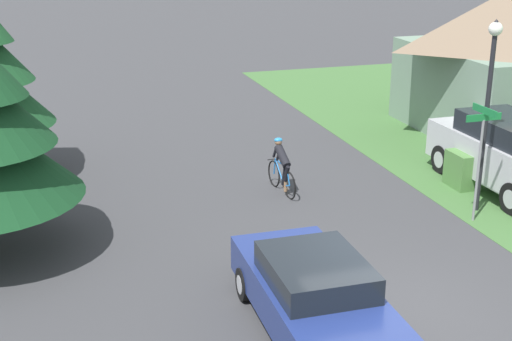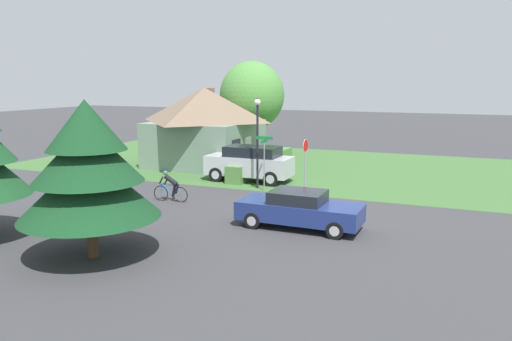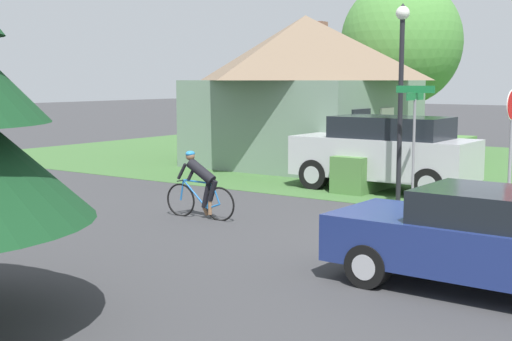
{
  "view_description": "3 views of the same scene",
  "coord_description": "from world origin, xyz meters",
  "px_view_note": "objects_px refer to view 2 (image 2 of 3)",
  "views": [
    {
      "loc": [
        -5.53,
        -9.94,
        6.61
      ],
      "look_at": [
        -1.01,
        4.54,
        1.36
      ],
      "focal_mm": 50.0,
      "sensor_mm": 36.0,
      "label": 1
    },
    {
      "loc": [
        -18.8,
        -5.61,
        5.48
      ],
      "look_at": [
        0.35,
        2.28,
        1.72
      ],
      "focal_mm": 35.0,
      "sensor_mm": 36.0,
      "label": 2
    },
    {
      "loc": [
        -11.0,
        -2.98,
        2.89
      ],
      "look_at": [
        -1.78,
        3.57,
        1.44
      ],
      "focal_mm": 50.0,
      "sensor_mm": 36.0,
      "label": 3
    }
  ],
  "objects_px": {
    "parked_suv_right": "(250,163)",
    "conifer_tall_near": "(88,168)",
    "cyclist": "(171,187)",
    "deciduous_tree_right": "(252,96)",
    "cottage_house": "(205,125)",
    "street_lamp": "(257,129)",
    "street_name_sign": "(264,153)",
    "sedan_left_lane": "(299,209)",
    "stop_sign": "(305,156)"
  },
  "relations": [
    {
      "from": "street_lamp",
      "to": "conifer_tall_near",
      "type": "bearing_deg",
      "value": 175.17
    },
    {
      "from": "street_name_sign",
      "to": "deciduous_tree_right",
      "type": "bearing_deg",
      "value": 25.45
    },
    {
      "from": "cottage_house",
      "to": "street_lamp",
      "type": "height_order",
      "value": "cottage_house"
    },
    {
      "from": "street_name_sign",
      "to": "cyclist",
      "type": "bearing_deg",
      "value": 139.47
    },
    {
      "from": "cottage_house",
      "to": "cyclist",
      "type": "relative_size",
      "value": 3.96
    },
    {
      "from": "sedan_left_lane",
      "to": "street_lamp",
      "type": "bearing_deg",
      "value": -54.05
    },
    {
      "from": "parked_suv_right",
      "to": "stop_sign",
      "type": "height_order",
      "value": "stop_sign"
    },
    {
      "from": "cottage_house",
      "to": "sedan_left_lane",
      "type": "relative_size",
      "value": 1.45
    },
    {
      "from": "sedan_left_lane",
      "to": "street_lamp",
      "type": "height_order",
      "value": "street_lamp"
    },
    {
      "from": "street_name_sign",
      "to": "conifer_tall_near",
      "type": "xyz_separation_m",
      "value": [
        -10.89,
        1.5,
        0.95
      ]
    },
    {
      "from": "cottage_house",
      "to": "sedan_left_lane",
      "type": "bearing_deg",
      "value": -138.08
    },
    {
      "from": "conifer_tall_near",
      "to": "deciduous_tree_right",
      "type": "bearing_deg",
      "value": 10.35
    },
    {
      "from": "street_lamp",
      "to": "street_name_sign",
      "type": "distance_m",
      "value": 1.34
    },
    {
      "from": "street_name_sign",
      "to": "deciduous_tree_right",
      "type": "xyz_separation_m",
      "value": [
        11.91,
        5.67,
        2.44
      ]
    },
    {
      "from": "sedan_left_lane",
      "to": "deciduous_tree_right",
      "type": "distance_m",
      "value": 19.96
    },
    {
      "from": "parked_suv_right",
      "to": "conifer_tall_near",
      "type": "bearing_deg",
      "value": 90.34
    },
    {
      "from": "cottage_house",
      "to": "cyclist",
      "type": "distance_m",
      "value": 10.2
    },
    {
      "from": "street_lamp",
      "to": "street_name_sign",
      "type": "xyz_separation_m",
      "value": [
        -0.45,
        -0.55,
        -1.14
      ]
    },
    {
      "from": "stop_sign",
      "to": "conifer_tall_near",
      "type": "xyz_separation_m",
      "value": [
        -11.04,
        3.58,
        0.98
      ]
    },
    {
      "from": "street_lamp",
      "to": "parked_suv_right",
      "type": "bearing_deg",
      "value": 35.22
    },
    {
      "from": "cyclist",
      "to": "conifer_tall_near",
      "type": "height_order",
      "value": "conifer_tall_near"
    },
    {
      "from": "cottage_house",
      "to": "street_name_sign",
      "type": "distance_m",
      "value": 8.66
    },
    {
      "from": "parked_suv_right",
      "to": "conifer_tall_near",
      "type": "xyz_separation_m",
      "value": [
        -12.85,
        -0.11,
        1.84
      ]
    },
    {
      "from": "stop_sign",
      "to": "street_lamp",
      "type": "distance_m",
      "value": 2.9
    },
    {
      "from": "sedan_left_lane",
      "to": "deciduous_tree_right",
      "type": "bearing_deg",
      "value": -60.93
    },
    {
      "from": "cottage_house",
      "to": "stop_sign",
      "type": "distance_m",
      "value": 10.21
    },
    {
      "from": "cyclist",
      "to": "street_name_sign",
      "type": "height_order",
      "value": "street_name_sign"
    },
    {
      "from": "stop_sign",
      "to": "street_name_sign",
      "type": "relative_size",
      "value": 0.98
    },
    {
      "from": "street_name_sign",
      "to": "deciduous_tree_right",
      "type": "relative_size",
      "value": 0.4
    },
    {
      "from": "conifer_tall_near",
      "to": "cyclist",
      "type": "bearing_deg",
      "value": 12.86
    },
    {
      "from": "cottage_house",
      "to": "sedan_left_lane",
      "type": "xyz_separation_m",
      "value": [
        -11.21,
        -9.95,
        -1.9
      ]
    },
    {
      "from": "parked_suv_right",
      "to": "conifer_tall_near",
      "type": "distance_m",
      "value": 12.98
    },
    {
      "from": "sedan_left_lane",
      "to": "street_lamp",
      "type": "distance_m",
      "value": 7.53
    },
    {
      "from": "parked_suv_right",
      "to": "street_name_sign",
      "type": "distance_m",
      "value": 2.69
    },
    {
      "from": "deciduous_tree_right",
      "to": "parked_suv_right",
      "type": "bearing_deg",
      "value": -157.83
    },
    {
      "from": "cottage_house",
      "to": "parked_suv_right",
      "type": "bearing_deg",
      "value": -128.28
    },
    {
      "from": "street_lamp",
      "to": "deciduous_tree_right",
      "type": "xyz_separation_m",
      "value": [
        11.46,
        5.12,
        1.3
      ]
    },
    {
      "from": "cottage_house",
      "to": "cyclist",
      "type": "height_order",
      "value": "cottage_house"
    },
    {
      "from": "cottage_house",
      "to": "sedan_left_lane",
      "type": "height_order",
      "value": "cottage_house"
    },
    {
      "from": "street_lamp",
      "to": "deciduous_tree_right",
      "type": "relative_size",
      "value": 0.67
    },
    {
      "from": "parked_suv_right",
      "to": "street_lamp",
      "type": "height_order",
      "value": "street_lamp"
    },
    {
      "from": "stop_sign",
      "to": "cyclist",
      "type": "bearing_deg",
      "value": -48.89
    },
    {
      "from": "street_lamp",
      "to": "street_name_sign",
      "type": "height_order",
      "value": "street_lamp"
    },
    {
      "from": "cottage_house",
      "to": "conifer_tall_near",
      "type": "xyz_separation_m",
      "value": [
        -16.67,
        -4.9,
        0.24
      ]
    },
    {
      "from": "parked_suv_right",
      "to": "sedan_left_lane",
      "type": "bearing_deg",
      "value": 124.8
    },
    {
      "from": "cyclist",
      "to": "deciduous_tree_right",
      "type": "relative_size",
      "value": 0.25
    },
    {
      "from": "conifer_tall_near",
      "to": "cottage_house",
      "type": "bearing_deg",
      "value": 16.39
    },
    {
      "from": "stop_sign",
      "to": "cottage_house",
      "type": "bearing_deg",
      "value": -118.71
    },
    {
      "from": "cyclist",
      "to": "parked_suv_right",
      "type": "height_order",
      "value": "parked_suv_right"
    },
    {
      "from": "conifer_tall_near",
      "to": "deciduous_tree_right",
      "type": "relative_size",
      "value": 0.72
    }
  ]
}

